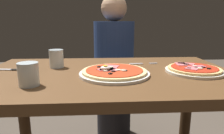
% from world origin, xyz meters
% --- Properties ---
extents(dining_table, '(1.20, 0.73, 0.75)m').
position_xyz_m(dining_table, '(0.00, 0.00, 0.62)').
color(dining_table, brown).
rests_on(dining_table, ground).
extents(pizza_foreground, '(0.31, 0.31, 0.05)m').
position_xyz_m(pizza_foreground, '(0.02, -0.06, 0.76)').
color(pizza_foreground, white).
rests_on(pizza_foreground, dining_table).
extents(pizza_across_left, '(0.26, 0.26, 0.03)m').
position_xyz_m(pizza_across_left, '(0.40, -0.03, 0.76)').
color(pizza_across_left, silver).
rests_on(pizza_across_left, dining_table).
extents(water_glass_near, '(0.08, 0.08, 0.09)m').
position_xyz_m(water_glass_near, '(-0.31, -0.19, 0.79)').
color(water_glass_near, silver).
rests_on(water_glass_near, dining_table).
extents(water_glass_far, '(0.07, 0.07, 0.09)m').
position_xyz_m(water_glass_far, '(-0.27, 0.11, 0.79)').
color(water_glass_far, silver).
rests_on(water_glass_far, dining_table).
extents(fork, '(0.16, 0.03, 0.00)m').
position_xyz_m(fork, '(0.19, 0.16, 0.75)').
color(fork, silver).
rests_on(fork, dining_table).
extents(knife, '(0.20, 0.05, 0.01)m').
position_xyz_m(knife, '(-0.47, 0.06, 0.75)').
color(knife, silver).
rests_on(knife, dining_table).
extents(diner_person, '(0.32, 0.32, 1.18)m').
position_xyz_m(diner_person, '(0.07, 0.68, 0.56)').
color(diner_person, black).
rests_on(diner_person, ground).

